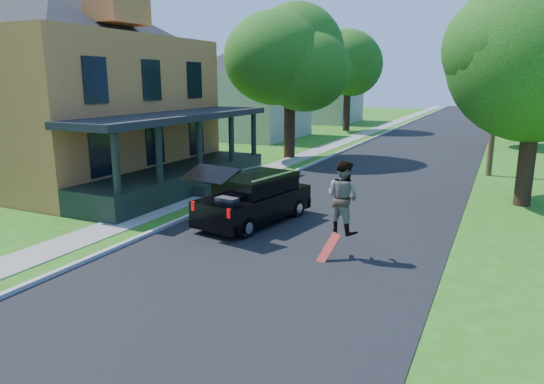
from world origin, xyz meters
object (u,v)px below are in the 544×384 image
at_px(black_suv, 254,199).
at_px(skateboarder, 343,197).
at_px(utility_pole_near, 498,84).
at_px(tree_right_near, 540,38).

height_order(black_suv, skateboarder, skateboarder).
xyz_separation_m(black_suv, utility_pole_near, (6.38, 11.69, 3.44)).
distance_m(skateboarder, tree_right_near, 9.85).
relative_size(black_suv, utility_pole_near, 0.56).
bearing_deg(skateboarder, utility_pole_near, -83.96).
relative_size(skateboarder, tree_right_near, 0.21).
distance_m(tree_right_near, utility_pole_near, 5.87).
bearing_deg(black_suv, utility_pole_near, 71.53).
bearing_deg(tree_right_near, utility_pole_near, 102.77).
distance_m(black_suv, tree_right_near, 11.01).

